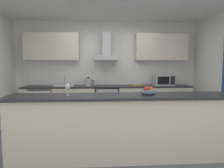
{
  "coord_description": "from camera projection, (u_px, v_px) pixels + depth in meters",
  "views": [
    {
      "loc": [
        -0.26,
        -3.81,
        1.44
      ],
      "look_at": [
        0.03,
        0.36,
        1.05
      ],
      "focal_mm": 32.87,
      "sensor_mm": 36.0,
      "label": 1
    }
  ],
  "objects": [
    {
      "name": "counter_island",
      "position": [
        121.0,
        127.0,
        3.13
      ],
      "size": [
        3.41,
        0.64,
        0.99
      ],
      "color": "beige",
      "rests_on": "ground"
    },
    {
      "name": "chopping_board",
      "position": [
        138.0,
        85.0,
        5.34
      ],
      "size": [
        0.34,
        0.23,
        0.02
      ],
      "primitive_type": "cube",
      "rotation": [
        0.0,
        0.0,
        -0.02
      ],
      "color": "#9E7247",
      "rests_on": "counter_back"
    },
    {
      "name": "backsplash_tile",
      "position": [
        107.0,
        73.0,
        5.61
      ],
      "size": [
        4.15,
        0.02,
        0.66
      ],
      "primitive_type": "cube",
      "color": "white"
    },
    {
      "name": "ceiling",
      "position": [
        112.0,
        0.0,
        3.7
      ],
      "size": [
        5.89,
        4.62,
        0.02
      ],
      "primitive_type": "cube",
      "color": "white"
    },
    {
      "name": "wall_back",
      "position": [
        107.0,
        70.0,
        5.68
      ],
      "size": [
        5.89,
        0.12,
        2.6
      ],
      "primitive_type": "cube",
      "color": "white",
      "rests_on": "ground"
    },
    {
      "name": "fruit_bowl",
      "position": [
        148.0,
        92.0,
        3.12
      ],
      "size": [
        0.22,
        0.22,
        0.13
      ],
      "color": "slate",
      "rests_on": "counter_island"
    },
    {
      "name": "kettle",
      "position": [
        88.0,
        82.0,
        5.23
      ],
      "size": [
        0.29,
        0.15,
        0.24
      ],
      "color": "#B7BABC",
      "rests_on": "counter_back"
    },
    {
      "name": "sink",
      "position": [
        64.0,
        85.0,
        5.24
      ],
      "size": [
        0.5,
        0.4,
        0.26
      ],
      "color": "silver",
      "rests_on": "counter_back"
    },
    {
      "name": "upper_cabinets",
      "position": [
        108.0,
        47.0,
        5.39
      ],
      "size": [
        4.24,
        0.32,
        0.7
      ],
      "color": "beige"
    },
    {
      "name": "oven",
      "position": [
        107.0,
        103.0,
        5.35
      ],
      "size": [
        0.6,
        0.62,
        0.8
      ],
      "color": "slate",
      "rests_on": "ground"
    },
    {
      "name": "refrigerator",
      "position": [
        43.0,
        105.0,
        5.24
      ],
      "size": [
        0.58,
        0.6,
        0.85
      ],
      "color": "white",
      "rests_on": "ground"
    },
    {
      "name": "range_hood",
      "position": [
        106.0,
        52.0,
        5.35
      ],
      "size": [
        0.62,
        0.45,
        0.72
      ],
      "color": "#B7BABC"
    },
    {
      "name": "counter_back",
      "position": [
        108.0,
        103.0,
        5.38
      ],
      "size": [
        4.3,
        0.6,
        0.9
      ],
      "color": "beige",
      "rests_on": "ground"
    },
    {
      "name": "ground",
      "position": [
        112.0,
        141.0,
        3.94
      ],
      "size": [
        5.89,
        4.62,
        0.02
      ],
      "primitive_type": "cube",
      "color": "slate"
    },
    {
      "name": "wine_glass",
      "position": [
        68.0,
        87.0,
        3.03
      ],
      "size": [
        0.08,
        0.08,
        0.18
      ],
      "color": "silver",
      "rests_on": "counter_island"
    },
    {
      "name": "microwave",
      "position": [
        163.0,
        80.0,
        5.37
      ],
      "size": [
        0.5,
        0.38,
        0.3
      ],
      "color": "#B7BABC",
      "rests_on": "counter_back"
    }
  ]
}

